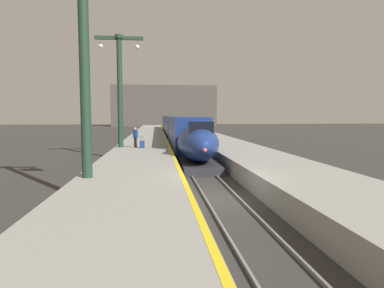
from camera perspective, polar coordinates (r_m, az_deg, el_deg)
ground_plane at (r=15.41m, az=5.03°, el=-9.27°), size 260.00×260.00×0.00m
platform_left at (r=39.56m, az=-7.71°, el=0.13°), size 4.80×110.00×1.05m
platform_right at (r=40.15m, az=3.92°, el=0.23°), size 4.80×110.00×1.05m
platform_left_safety_stripe at (r=39.52m, az=-4.41°, el=0.92°), size 0.20×107.80×0.01m
rail_main_left at (r=42.38m, az=-3.13°, el=-0.15°), size 0.08×110.00×0.12m
rail_main_right at (r=42.48m, az=-1.11°, el=-0.14°), size 0.08×110.00×0.12m
highspeed_train_main at (r=47.96m, az=-2.60°, el=2.70°), size 2.92×57.28×3.60m
station_column_near at (r=15.63m, az=-17.57°, el=16.85°), size 4.00×0.68×9.90m
station_column_mid at (r=29.49m, az=-12.08°, el=10.42°), size 4.00×0.68×9.36m
passenger_near_edge at (r=28.83m, az=-9.52°, el=1.38°), size 0.46×0.41×1.69m
rolling_suitcase at (r=28.27m, az=-8.40°, el=-0.07°), size 0.40×0.22×0.98m
terminus_back_wall at (r=116.74m, az=-4.67°, el=6.43°), size 36.00×2.00×14.00m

